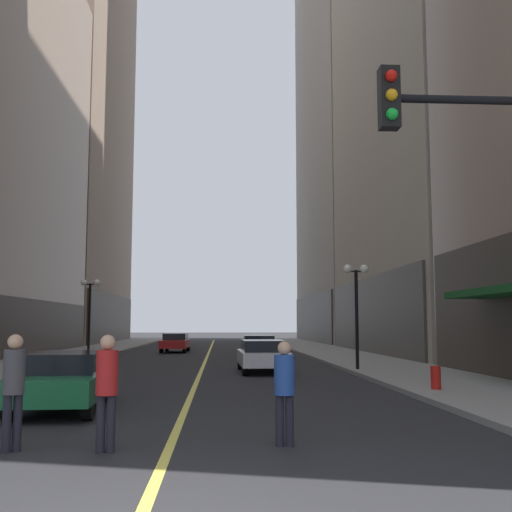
{
  "coord_description": "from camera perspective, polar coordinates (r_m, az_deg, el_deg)",
  "views": [
    {
      "loc": [
        0.82,
        -5.74,
        1.99
      ],
      "look_at": [
        3.11,
        34.8,
        6.42
      ],
      "focal_mm": 43.62,
      "sensor_mm": 36.0,
      "label": 1
    }
  ],
  "objects": [
    {
      "name": "car_green",
      "position": [
        15.38,
        -17.07,
        -10.7
      ],
      "size": [
        2.03,
        4.61,
        1.32
      ],
      "color": "#196038",
      "rests_on": "ground"
    },
    {
      "name": "ground_plane",
      "position": [
        40.79,
        -4.43,
        -9.0
      ],
      "size": [
        200.0,
        200.0,
        0.0
      ],
      "primitive_type": "plane",
      "color": "#262628"
    },
    {
      "name": "sidewalk_right",
      "position": [
        41.45,
        7.19,
        -8.82
      ],
      "size": [
        4.5,
        78.0,
        0.15
      ],
      "primitive_type": "cube",
      "color": "gray",
      "rests_on": "ground"
    },
    {
      "name": "pedestrian_with_orange_bag",
      "position": [
        10.73,
        -21.33,
        -10.73
      ],
      "size": [
        0.47,
        0.47,
        1.82
      ],
      "color": "black",
      "rests_on": "ground"
    },
    {
      "name": "car_grey",
      "position": [
        36.09,
        0.21,
        -8.24
      ],
      "size": [
        1.93,
        4.59,
        1.32
      ],
      "color": "slate",
      "rests_on": "ground"
    },
    {
      "name": "pedestrian_in_blue_hoodie",
      "position": [
        10.48,
        2.62,
        -11.7
      ],
      "size": [
        0.38,
        0.38,
        1.7
      ],
      "color": "black",
      "rests_on": "ground"
    },
    {
      "name": "building_left_far",
      "position": [
        72.62,
        -16.81,
        15.06
      ],
      "size": [
        10.77,
        26.0,
        56.24
      ],
      "color": "gray",
      "rests_on": "ground"
    },
    {
      "name": "storefront_awning_right",
      "position": [
        21.36,
        21.37,
        -3.13
      ],
      "size": [
        1.6,
        5.4,
        3.12
      ],
      "color": "#144C1E",
      "rests_on": "ground"
    },
    {
      "name": "pedestrian_in_red_jacket",
      "position": [
        10.22,
        -13.53,
        -11.25
      ],
      "size": [
        0.36,
        0.36,
        1.82
      ],
      "color": "black",
      "rests_on": "ground"
    },
    {
      "name": "fire_hydrant_right",
      "position": [
        18.61,
        16.16,
        -10.89
      ],
      "size": [
        0.28,
        0.28,
        0.8
      ],
      "primitive_type": "cylinder",
      "color": "red",
      "rests_on": "ground"
    },
    {
      "name": "sidewalk_left",
      "position": [
        41.78,
        -15.95,
        -8.61
      ],
      "size": [
        4.5,
        78.0,
        0.15
      ],
      "primitive_type": "cube",
      "color": "gray",
      "rests_on": "ground"
    },
    {
      "name": "street_lamp_left_far",
      "position": [
        35.49,
        -15.0,
        -3.97
      ],
      "size": [
        1.06,
        0.36,
        4.43
      ],
      "color": "black",
      "rests_on": "ground"
    },
    {
      "name": "street_lamp_right_mid",
      "position": [
        26.02,
        9.18,
        -3.35
      ],
      "size": [
        1.06,
        0.36,
        4.43
      ],
      "color": "black",
      "rests_on": "ground"
    },
    {
      "name": "lane_centre_stripe",
      "position": [
        40.79,
        -4.43,
        -8.99
      ],
      "size": [
        0.16,
        70.0,
        0.01
      ],
      "primitive_type": "cube",
      "color": "#E5D64C",
      "rests_on": "ground"
    },
    {
      "name": "car_red",
      "position": [
        44.24,
        -7.39,
        -7.82
      ],
      "size": [
        1.92,
        4.52,
        1.32
      ],
      "color": "#B21919",
      "rests_on": "ground"
    },
    {
      "name": "car_white",
      "position": [
        25.85,
        0.59,
        -9.04
      ],
      "size": [
        1.98,
        4.66,
        1.32
      ],
      "color": "silver",
      "rests_on": "ground"
    }
  ]
}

